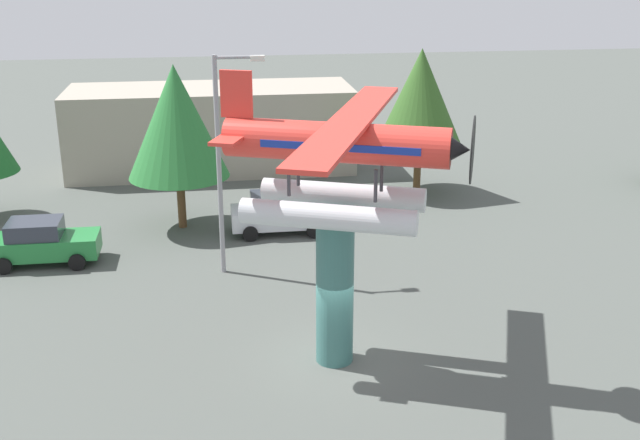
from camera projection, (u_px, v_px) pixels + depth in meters
ground_plane at (334, 359)px, 23.10m from camera, size 140.00×140.00×0.00m
display_pedestal at (335, 291)px, 22.35m from camera, size 1.10×1.10×4.51m
floatplane_monument at (340, 160)px, 21.02m from camera, size 7.19×10.07×4.00m
car_near_green at (41, 242)px, 29.89m from camera, size 4.20×2.02×1.76m
car_mid_silver at (279, 213)px, 33.18m from camera, size 4.20×2.02×1.76m
streetlight_primary at (224, 151)px, 27.85m from camera, size 1.84×0.28×8.15m
storefront_building at (212, 129)px, 42.44m from camera, size 15.34×5.34×4.53m
tree_east at (176, 122)px, 32.54m from camera, size 4.33×4.33×7.14m
tree_center_back at (420, 99)px, 37.38m from camera, size 4.34×4.34×7.17m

